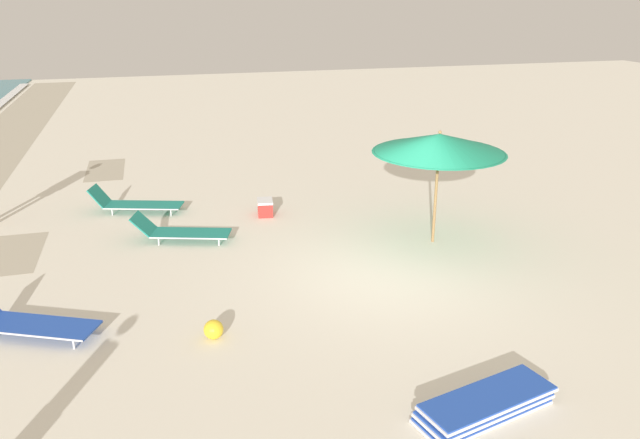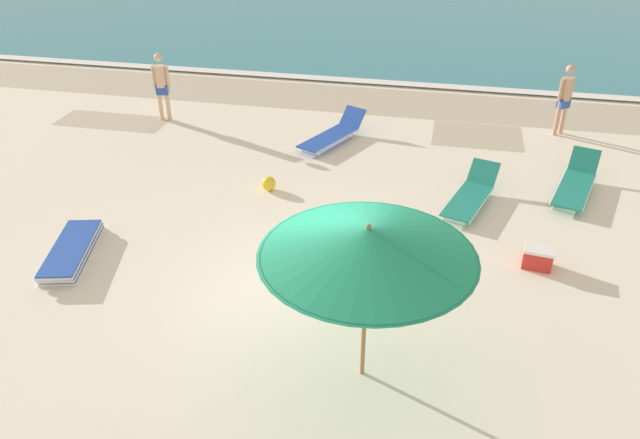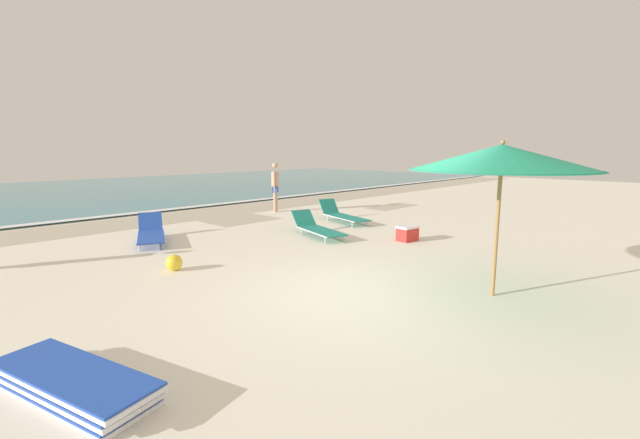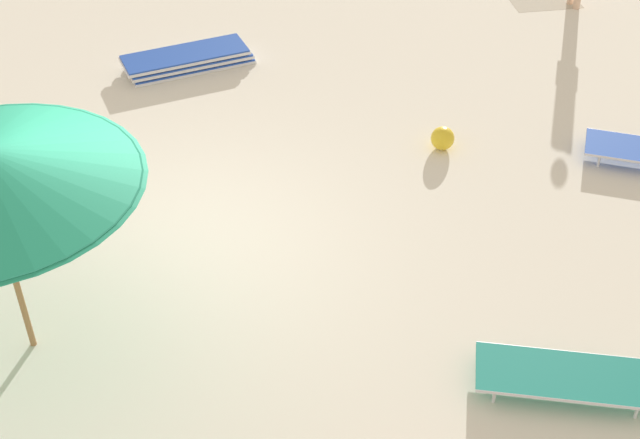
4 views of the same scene
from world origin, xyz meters
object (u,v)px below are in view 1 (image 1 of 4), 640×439
(sun_lounger_under_umbrella, at_px, (181,231))
(cooler_box, at_px, (265,207))
(sun_lounger_beside_umbrella, at_px, (28,322))
(sun_lounger_near_water_left, at_px, (135,203))
(beach_umbrella, at_px, (439,143))
(beach_ball, at_px, (214,329))
(lounger_stack, at_px, (485,404))

(sun_lounger_under_umbrella, bearing_deg, cooler_box, -43.50)
(sun_lounger_under_umbrella, bearing_deg, sun_lounger_beside_umbrella, 160.28)
(sun_lounger_near_water_left, distance_m, cooler_box, 3.13)
(sun_lounger_beside_umbrella, bearing_deg, beach_umbrella, -51.28)
(sun_lounger_under_umbrella, distance_m, beach_ball, 4.15)
(sun_lounger_near_water_left, bearing_deg, sun_lounger_beside_umbrella, -178.93)
(beach_umbrella, height_order, sun_lounger_under_umbrella, beach_umbrella)
(beach_umbrella, height_order, lounger_stack, beach_umbrella)
(beach_umbrella, relative_size, sun_lounger_near_water_left, 1.22)
(lounger_stack, height_order, cooler_box, cooler_box)
(lounger_stack, xyz_separation_m, sun_lounger_under_umbrella, (6.82, 3.38, 0.10))
(sun_lounger_beside_umbrella, relative_size, sun_lounger_near_water_left, 0.98)
(sun_lounger_under_umbrella, distance_m, cooler_box, 2.30)
(beach_umbrella, relative_size, sun_lounger_under_umbrella, 1.28)
(cooler_box, bearing_deg, lounger_stack, 17.32)
(sun_lounger_beside_umbrella, height_order, beach_ball, sun_lounger_beside_umbrella)
(lounger_stack, relative_size, cooler_box, 3.70)
(sun_lounger_under_umbrella, height_order, sun_lounger_near_water_left, sun_lounger_near_water_left)
(beach_umbrella, xyz_separation_m, lounger_stack, (-5.39, 1.76, -2.00))
(sun_lounger_near_water_left, height_order, cooler_box, sun_lounger_near_water_left)
(sun_lounger_beside_umbrella, bearing_deg, cooler_box, -20.58)
(lounger_stack, height_order, sun_lounger_beside_umbrella, sun_lounger_beside_umbrella)
(sun_lounger_beside_umbrella, distance_m, sun_lounger_near_water_left, 5.63)
(beach_umbrella, bearing_deg, sun_lounger_near_water_left, 59.71)
(beach_umbrella, relative_size, beach_ball, 8.86)
(beach_umbrella, bearing_deg, sun_lounger_under_umbrella, 74.49)
(sun_lounger_beside_umbrella, bearing_deg, lounger_stack, -96.03)
(lounger_stack, bearing_deg, sun_lounger_under_umbrella, 12.15)
(beach_ball, xyz_separation_m, cooler_box, (5.26, -1.75, 0.03))
(sun_lounger_under_umbrella, bearing_deg, beach_ball, -159.02)
(beach_umbrella, distance_m, sun_lounger_under_umbrella, 5.66)
(lounger_stack, height_order, sun_lounger_near_water_left, sun_lounger_near_water_left)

